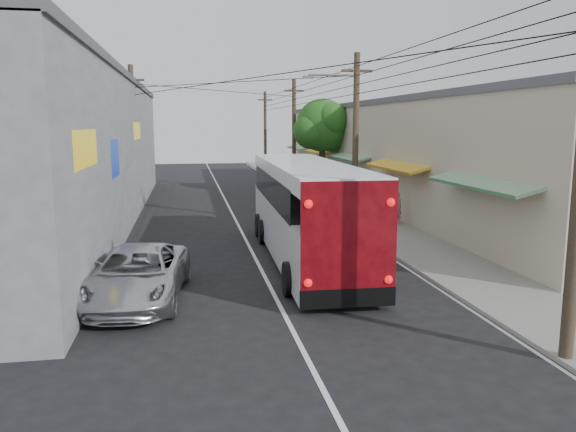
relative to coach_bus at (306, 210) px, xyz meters
name	(u,v)px	position (x,y,z in m)	size (l,w,h in m)	color
ground	(299,342)	(-1.78, -7.74, -1.82)	(120.00, 120.00, 0.00)	black
sidewalk	(341,206)	(4.72, 12.26, -1.76)	(3.00, 80.00, 0.12)	slate
building_right	(402,152)	(9.21, 14.26, 1.34)	(7.09, 40.00, 6.25)	#BAAA93
building_left	(62,149)	(-10.28, 10.26, 1.84)	(7.20, 36.00, 7.25)	gray
utility_poles	(283,137)	(1.35, 12.59, 2.31)	(11.80, 45.28, 8.00)	#473828
street_tree	(323,127)	(5.09, 18.28, 2.86)	(4.40, 4.00, 6.60)	#3F2B19
coach_bus	(306,210)	(0.00, 0.00, 0.00)	(3.08, 12.25, 3.51)	white
jeepney	(137,275)	(-5.58, -3.97, -1.08)	(2.45, 5.31, 1.48)	silver
parked_suv	(319,201)	(2.82, 9.80, -1.05)	(2.13, 5.25, 1.52)	gray
parked_car_mid	(288,191)	(2.05, 15.15, -1.11)	(1.67, 4.14, 1.41)	#232328
parked_car_far	(285,181)	(2.82, 20.38, -1.00)	(1.72, 4.93, 1.62)	black
pedestrian_near	(396,208)	(5.69, 5.82, -0.94)	(0.55, 0.36, 1.52)	#C4687E
pedestrian_far	(380,199)	(5.82, 8.56, -0.88)	(0.79, 0.62, 1.63)	#91A8D3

